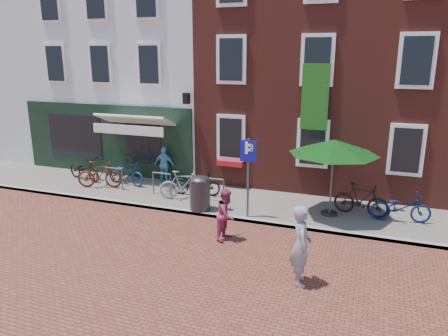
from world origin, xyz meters
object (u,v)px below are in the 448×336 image
(bicycle_4, at_px, (196,183))
(bicycle_5, at_px, (361,200))
(bicycle_0, at_px, (84,169))
(cafe_person, at_px, (164,165))
(litter_bin, at_px, (200,191))
(parking_sign, at_px, (248,164))
(bicycle_1, at_px, (100,175))
(parasol, at_px, (334,144))
(bicycle_6, at_px, (401,207))
(boy, at_px, (227,214))
(bicycle_2, at_px, (126,173))
(woman, at_px, (301,245))
(bicycle_3, at_px, (183,185))

(bicycle_4, xyz_separation_m, bicycle_5, (5.62, -0.02, 0.05))
(bicycle_0, xyz_separation_m, bicycle_4, (4.97, -0.20, 0.00))
(cafe_person, xyz_separation_m, bicycle_5, (7.41, -1.01, -0.20))
(litter_bin, xyz_separation_m, cafe_person, (-2.50, 2.30, 0.08))
(parking_sign, relative_size, bicycle_1, 1.47)
(bicycle_0, xyz_separation_m, bicycle_1, (1.21, -0.65, 0.05))
(parasol, relative_size, bicycle_6, 1.57)
(boy, relative_size, cafe_person, 1.03)
(bicycle_4, bearing_deg, bicycle_1, 86.91)
(litter_bin, xyz_separation_m, parking_sign, (1.62, -0.06, 1.06))
(litter_bin, relative_size, bicycle_5, 0.72)
(parasol, relative_size, bicycle_5, 1.61)
(bicycle_4, bearing_deg, boy, -152.85)
(parasol, distance_m, bicycle_1, 8.66)
(bicycle_2, height_order, bicycle_5, bicycle_5)
(litter_bin, height_order, parking_sign, parking_sign)
(woman, xyz_separation_m, bicycle_0, (-9.52, 4.77, -0.37))
(litter_bin, bearing_deg, woman, -40.47)
(bicycle_0, distance_m, bicycle_1, 1.37)
(bicycle_5, bearing_deg, cafe_person, 91.37)
(parasol, bearing_deg, bicycle_2, 176.17)
(parasol, distance_m, woman, 4.51)
(parasol, bearing_deg, bicycle_0, 177.04)
(bicycle_5, bearing_deg, bicycle_6, -88.04)
(bicycle_5, xyz_separation_m, bicycle_6, (1.15, -0.15, -0.05))
(parking_sign, relative_size, parasol, 0.91)
(bicycle_6, bearing_deg, bicycle_3, 84.74)
(parking_sign, distance_m, parasol, 2.67)
(bicycle_1, bearing_deg, parasol, -107.64)
(bicycle_1, relative_size, bicycle_4, 0.97)
(parking_sign, xyz_separation_m, boy, (-0.13, -1.56, -1.06))
(parasol, relative_size, bicycle_2, 1.57)
(bicycle_0, bearing_deg, bicycle_5, -76.40)
(bicycle_5, bearing_deg, bicycle_2, 97.62)
(parasol, relative_size, cafe_person, 1.93)
(parking_sign, distance_m, woman, 3.99)
(bicycle_0, bearing_deg, bicycle_3, -84.17)
(bicycle_2, distance_m, bicycle_6, 9.83)
(woman, bearing_deg, boy, 35.26)
(bicycle_1, distance_m, bicycle_2, 0.98)
(boy, height_order, bicycle_1, boy)
(cafe_person, bearing_deg, parasol, 168.88)
(bicycle_5, bearing_deg, bicycle_3, 104.30)
(cafe_person, bearing_deg, bicycle_5, 172.42)
(litter_bin, bearing_deg, bicycle_5, 14.70)
(boy, xyz_separation_m, bicycle_6, (4.57, 2.76, -0.17))
(parking_sign, xyz_separation_m, parasol, (2.38, 1.06, 0.59))
(bicycle_6, bearing_deg, boy, 112.74)
(bicycle_0, distance_m, bicycle_3, 4.79)
(boy, xyz_separation_m, bicycle_5, (3.42, 2.91, -0.12))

